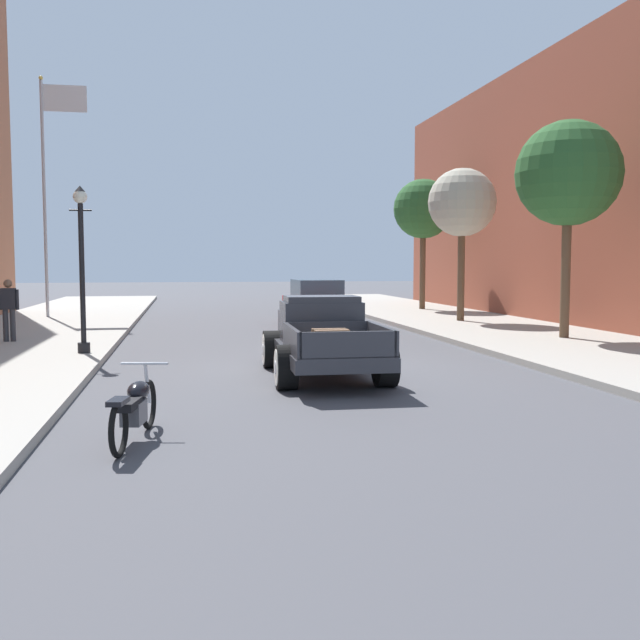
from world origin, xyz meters
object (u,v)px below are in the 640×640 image
object	(u,v)px
hotrod_truck_gunmetal	(322,337)
street_lamp_near	(82,256)
flagpole	(50,170)
street_tree_second	(462,203)
pedestrian_sidewalk_left	(9,306)
street_tree_nearest	(568,174)
motorcycle_parked	(135,407)
car_background_red	(316,305)
street_tree_third	(423,210)

from	to	relation	value
hotrod_truck_gunmetal	street_lamp_near	xyz separation A→B (m)	(-5.01, 3.30, 1.63)
flagpole	street_tree_second	bearing A→B (deg)	-17.75
pedestrian_sidewalk_left	street_tree_second	world-z (taller)	street_tree_second
hotrod_truck_gunmetal	street_tree_second	size ratio (longest dim) A/B	0.91
street_tree_nearest	street_tree_second	world-z (taller)	street_tree_nearest
hotrod_truck_gunmetal	motorcycle_parked	size ratio (longest dim) A/B	2.37
car_background_red	street_tree_third	bearing A→B (deg)	46.52
street_lamp_near	street_tree_third	distance (m)	19.08
car_background_red	flagpole	world-z (taller)	flagpole
street_tree_nearest	street_tree_second	size ratio (longest dim) A/B	1.10
motorcycle_parked	street_tree_nearest	world-z (taller)	street_tree_nearest
street_lamp_near	flagpole	world-z (taller)	flagpole
flagpole	pedestrian_sidewalk_left	bearing A→B (deg)	-87.24
motorcycle_parked	car_background_red	size ratio (longest dim) A/B	0.48
hotrod_truck_gunmetal	street_tree_third	distance (m)	19.31
street_lamp_near	car_background_red	bearing A→B (deg)	47.80
car_background_red	street_tree_second	bearing A→B (deg)	-2.44
motorcycle_parked	street_tree_third	size ratio (longest dim) A/B	0.36
car_background_red	street_tree_third	size ratio (longest dim) A/B	0.74
car_background_red	street_tree_nearest	xyz separation A→B (m)	(5.93, -6.37, 3.91)
street_lamp_near	flagpole	distance (m)	12.83
street_tree_third	street_tree_second	bearing A→B (deg)	-96.58
flagpole	street_tree_nearest	distance (m)	18.97
street_tree_nearest	pedestrian_sidewalk_left	bearing A→B (deg)	173.43
hotrod_truck_gunmetal	car_background_red	distance (m)	11.00
pedestrian_sidewalk_left	street_lamp_near	distance (m)	3.91
motorcycle_parked	car_background_red	distance (m)	16.60
street_tree_third	street_lamp_near	bearing A→B (deg)	-132.79
flagpole	motorcycle_parked	bearing A→B (deg)	-77.69
pedestrian_sidewalk_left	flagpole	bearing A→B (deg)	92.76
motorcycle_parked	street_tree_third	world-z (taller)	street_tree_third
street_tree_nearest	street_tree_third	distance (m)	12.74
pedestrian_sidewalk_left	street_tree_second	xyz separation A→B (m)	(14.40, 4.42, 3.27)
hotrod_truck_gunmetal	street_tree_third	world-z (taller)	street_tree_third
hotrod_truck_gunmetal	street_lamp_near	distance (m)	6.22
street_lamp_near	street_tree_second	size ratio (longest dim) A/B	0.71
flagpole	street_tree_nearest	size ratio (longest dim) A/B	1.53
hotrod_truck_gunmetal	street_tree_second	distance (m)	13.27
street_tree_second	street_tree_third	bearing A→B (deg)	83.42
car_background_red	street_tree_nearest	world-z (taller)	street_tree_nearest
motorcycle_parked	flagpole	world-z (taller)	flagpole
hotrod_truck_gunmetal	motorcycle_parked	world-z (taller)	hotrod_truck_gunmetal
pedestrian_sidewalk_left	street_lamp_near	xyz separation A→B (m)	(2.28, -2.90, 1.30)
motorcycle_parked	street_tree_nearest	xyz separation A→B (m)	(11.06, 9.40, 4.23)
flagpole	street_tree_second	xyz separation A→B (m)	(14.84, -4.75, -1.42)
pedestrian_sidewalk_left	car_background_red	bearing A→B (deg)	26.97
street_tree_second	street_tree_third	world-z (taller)	street_tree_third
flagpole	street_tree_second	distance (m)	15.65
street_tree_third	flagpole	bearing A→B (deg)	-173.27
hotrod_truck_gunmetal	flagpole	bearing A→B (deg)	116.72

